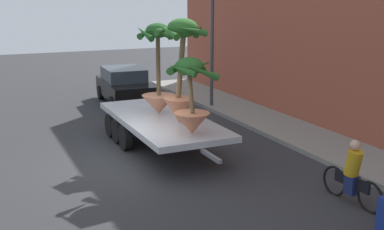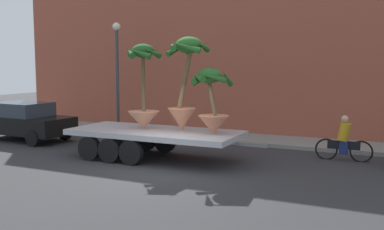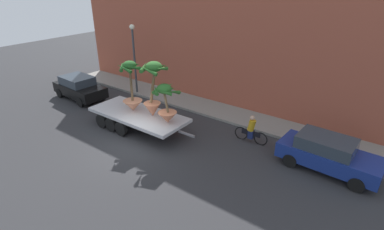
{
  "view_description": "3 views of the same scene",
  "coord_description": "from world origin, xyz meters",
  "px_view_note": "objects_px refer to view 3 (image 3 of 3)",
  "views": [
    {
      "loc": [
        12.45,
        -3.85,
        4.63
      ],
      "look_at": [
        0.89,
        1.51,
        1.49
      ],
      "focal_mm": 44.96,
      "sensor_mm": 36.0,
      "label": 1
    },
    {
      "loc": [
        6.42,
        -11.67,
        3.24
      ],
      "look_at": [
        0.11,
        1.64,
        1.53
      ],
      "focal_mm": 42.51,
      "sensor_mm": 36.0,
      "label": 2
    },
    {
      "loc": [
        10.53,
        -9.36,
        8.09
      ],
      "look_at": [
        1.93,
        2.29,
        1.38
      ],
      "focal_mm": 28.71,
      "sensor_mm": 36.0,
      "label": 3
    }
  ],
  "objects_px": {
    "cyclist": "(251,130)",
    "trailing_car": "(79,87)",
    "potted_palm_rear": "(166,105)",
    "potted_palm_middle": "(153,90)",
    "street_lamp": "(134,50)",
    "potted_palm_front": "(132,91)",
    "parked_car": "(328,154)",
    "flatbed_trailer": "(135,115)"
  },
  "relations": [
    {
      "from": "potted_palm_middle",
      "to": "potted_palm_front",
      "type": "relative_size",
      "value": 1.07
    },
    {
      "from": "flatbed_trailer",
      "to": "trailing_car",
      "type": "distance_m",
      "value": 6.54
    },
    {
      "from": "potted_palm_middle",
      "to": "trailing_car",
      "type": "bearing_deg",
      "value": 175.18
    },
    {
      "from": "potted_palm_middle",
      "to": "cyclist",
      "type": "height_order",
      "value": "potted_palm_middle"
    },
    {
      "from": "cyclist",
      "to": "street_lamp",
      "type": "bearing_deg",
      "value": 171.51
    },
    {
      "from": "flatbed_trailer",
      "to": "potted_palm_rear",
      "type": "distance_m",
      "value": 2.59
    },
    {
      "from": "parked_car",
      "to": "trailing_car",
      "type": "xyz_separation_m",
      "value": [
        -16.37,
        -1.28,
        -0.0
      ]
    },
    {
      "from": "flatbed_trailer",
      "to": "potted_palm_rear",
      "type": "height_order",
      "value": "potted_palm_rear"
    },
    {
      "from": "potted_palm_rear",
      "to": "parked_car",
      "type": "xyz_separation_m",
      "value": [
        7.61,
        2.08,
        -1.16
      ]
    },
    {
      "from": "parked_car",
      "to": "trailing_car",
      "type": "relative_size",
      "value": 1.06
    },
    {
      "from": "potted_palm_front",
      "to": "street_lamp",
      "type": "distance_m",
      "value": 5.38
    },
    {
      "from": "potted_palm_middle",
      "to": "street_lamp",
      "type": "distance_m",
      "value": 6.39
    },
    {
      "from": "potted_palm_middle",
      "to": "potted_palm_rear",
      "type": "bearing_deg",
      "value": -8.18
    },
    {
      "from": "cyclist",
      "to": "parked_car",
      "type": "bearing_deg",
      "value": -3.78
    },
    {
      "from": "flatbed_trailer",
      "to": "potted_palm_middle",
      "type": "height_order",
      "value": "potted_palm_middle"
    },
    {
      "from": "flatbed_trailer",
      "to": "potted_palm_rear",
      "type": "xyz_separation_m",
      "value": [
        2.28,
        0.08,
        1.22
      ]
    },
    {
      "from": "potted_palm_rear",
      "to": "street_lamp",
      "type": "distance_m",
      "value": 7.39
    },
    {
      "from": "potted_palm_rear",
      "to": "street_lamp",
      "type": "relative_size",
      "value": 0.43
    },
    {
      "from": "potted_palm_rear",
      "to": "trailing_car",
      "type": "distance_m",
      "value": 8.88
    },
    {
      "from": "flatbed_trailer",
      "to": "street_lamp",
      "type": "bearing_deg",
      "value": 135.11
    },
    {
      "from": "flatbed_trailer",
      "to": "trailing_car",
      "type": "height_order",
      "value": "trailing_car"
    },
    {
      "from": "potted_palm_middle",
      "to": "street_lamp",
      "type": "relative_size",
      "value": 0.64
    },
    {
      "from": "flatbed_trailer",
      "to": "potted_palm_middle",
      "type": "relative_size",
      "value": 2.2
    },
    {
      "from": "trailing_car",
      "to": "potted_palm_rear",
      "type": "bearing_deg",
      "value": -5.22
    },
    {
      "from": "parked_car",
      "to": "street_lamp",
      "type": "xyz_separation_m",
      "value": [
        -13.81,
        1.74,
        2.4
      ]
    },
    {
      "from": "potted_palm_rear",
      "to": "potted_palm_front",
      "type": "distance_m",
      "value": 2.54
    },
    {
      "from": "flatbed_trailer",
      "to": "potted_palm_front",
      "type": "xyz_separation_m",
      "value": [
        -0.25,
        0.11,
        1.39
      ]
    },
    {
      "from": "potted_palm_front",
      "to": "cyclist",
      "type": "relative_size",
      "value": 1.56
    },
    {
      "from": "parked_car",
      "to": "street_lamp",
      "type": "bearing_deg",
      "value": 172.82
    },
    {
      "from": "potted_palm_rear",
      "to": "street_lamp",
      "type": "xyz_separation_m",
      "value": [
        -6.2,
        3.82,
        1.24
      ]
    },
    {
      "from": "cyclist",
      "to": "street_lamp",
      "type": "xyz_separation_m",
      "value": [
        -9.95,
        1.48,
        2.56
      ]
    },
    {
      "from": "potted_palm_middle",
      "to": "street_lamp",
      "type": "bearing_deg",
      "value": 144.65
    },
    {
      "from": "parked_car",
      "to": "trailing_car",
      "type": "distance_m",
      "value": 16.42
    },
    {
      "from": "potted_palm_middle",
      "to": "cyclist",
      "type": "bearing_deg",
      "value": 24.7
    },
    {
      "from": "flatbed_trailer",
      "to": "potted_palm_middle",
      "type": "xyz_separation_m",
      "value": [
        1.26,
        0.23,
        1.75
      ]
    },
    {
      "from": "potted_palm_rear",
      "to": "trailing_car",
      "type": "height_order",
      "value": "potted_palm_rear"
    },
    {
      "from": "potted_palm_middle",
      "to": "cyclist",
      "type": "xyz_separation_m",
      "value": [
        4.76,
        2.19,
        -1.85
      ]
    },
    {
      "from": "potted_palm_middle",
      "to": "potted_palm_front",
      "type": "bearing_deg",
      "value": -175.49
    },
    {
      "from": "potted_palm_middle",
      "to": "parked_car",
      "type": "distance_m",
      "value": 9.0
    },
    {
      "from": "trailing_car",
      "to": "street_lamp",
      "type": "distance_m",
      "value": 4.63
    },
    {
      "from": "flatbed_trailer",
      "to": "cyclist",
      "type": "xyz_separation_m",
      "value": [
        6.03,
        2.42,
        -0.1
      ]
    },
    {
      "from": "cyclist",
      "to": "trailing_car",
      "type": "height_order",
      "value": "trailing_car"
    }
  ]
}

